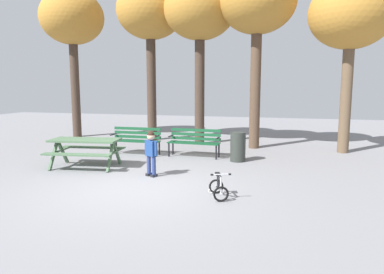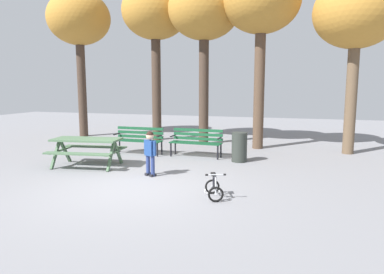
{
  "view_description": "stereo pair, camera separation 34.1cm",
  "coord_description": "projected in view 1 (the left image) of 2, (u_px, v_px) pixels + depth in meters",
  "views": [
    {
      "loc": [
        3.07,
        -6.78,
        2.18
      ],
      "look_at": [
        0.73,
        2.05,
        0.85
      ],
      "focal_mm": 33.18,
      "sensor_mm": 36.0,
      "label": 1
    },
    {
      "loc": [
        3.4,
        -6.68,
        2.18
      ],
      "look_at": [
        0.73,
        2.05,
        0.85
      ],
      "focal_mm": 33.18,
      "sensor_mm": 36.0,
      "label": 2
    }
  ],
  "objects": [
    {
      "name": "tree_right",
      "position": [
        257.0,
        4.0,
        11.81
      ],
      "size": [
        2.6,
        2.6,
        6.08
      ],
      "color": "brown",
      "rests_on": "ground"
    },
    {
      "name": "picnic_table",
      "position": [
        85.0,
        145.0,
        9.46
      ],
      "size": [
        1.96,
        1.56,
        0.79
      ],
      "color": "#4C6B4C",
      "rests_on": "ground"
    },
    {
      "name": "park_bench_far_left",
      "position": [
        136.0,
        138.0,
        11.3
      ],
      "size": [
        1.6,
        0.46,
        0.85
      ],
      "color": "#144728",
      "rests_on": "ground"
    },
    {
      "name": "ground",
      "position": [
        134.0,
        188.0,
        7.57
      ],
      "size": [
        36.0,
        36.0,
        0.0
      ],
      "primitive_type": "plane",
      "color": "gray"
    },
    {
      "name": "child_standing",
      "position": [
        151.0,
        150.0,
        8.5
      ],
      "size": [
        0.38,
        0.26,
        1.09
      ],
      "color": "navy",
      "rests_on": "ground"
    },
    {
      "name": "tree_left",
      "position": [
        150.0,
        13.0,
        13.64
      ],
      "size": [
        2.6,
        2.6,
        6.14
      ],
      "color": "#423328",
      "rests_on": "ground"
    },
    {
      "name": "tree_center",
      "position": [
        200.0,
        12.0,
        12.7
      ],
      "size": [
        2.6,
        2.6,
        6.0
      ],
      "color": "#423328",
      "rests_on": "ground"
    },
    {
      "name": "tree_far_left",
      "position": [
        72.0,
        20.0,
        14.57
      ],
      "size": [
        2.6,
        2.6,
        6.06
      ],
      "color": "#423328",
      "rests_on": "ground"
    },
    {
      "name": "kids_bicycle",
      "position": [
        219.0,
        188.0,
        6.93
      ],
      "size": [
        0.52,
        0.63,
        0.54
      ],
      "color": "black",
      "rests_on": "ground"
    },
    {
      "name": "park_bench_left",
      "position": [
        194.0,
        140.0,
        10.92
      ],
      "size": [
        1.62,
        0.52,
        0.85
      ],
      "color": "#144728",
      "rests_on": "ground"
    },
    {
      "name": "trash_bin",
      "position": [
        238.0,
        147.0,
        10.24
      ],
      "size": [
        0.44,
        0.44,
        0.85
      ],
      "primitive_type": "cylinder",
      "color": "#2D332D",
      "rests_on": "ground"
    },
    {
      "name": "tree_far_right",
      "position": [
        351.0,
        16.0,
        11.03
      ],
      "size": [
        2.6,
        2.6,
        5.5
      ],
      "color": "brown",
      "rests_on": "ground"
    }
  ]
}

